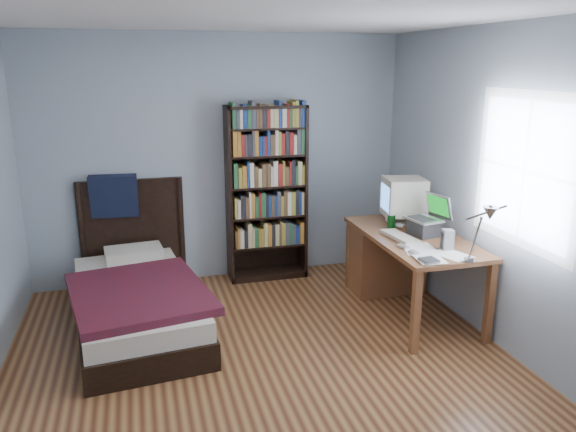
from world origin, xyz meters
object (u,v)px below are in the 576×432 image
object	(u,v)px
speaker	(448,240)
bookshelf	(267,194)
bed	(136,295)
keyboard	(400,237)
crt_monitor	(403,197)
laptop	(425,224)
desk_lamp	(487,219)
soda_can	(391,222)
desk	(392,255)

from	to	relation	value
speaker	bookshelf	size ratio (longest dim) A/B	0.09
bed	keyboard	bearing A→B (deg)	-11.50
crt_monitor	keyboard	bearing A→B (deg)	-117.49
crt_monitor	speaker	distance (m)	0.85
laptop	speaker	xyz separation A→B (m)	(-0.02, -0.41, -0.02)
laptop	bed	world-z (taller)	bed
desk_lamp	speaker	xyz separation A→B (m)	(0.10, 0.63, -0.35)
desk_lamp	soda_can	distance (m)	1.37
keyboard	bed	xyz separation A→B (m)	(-2.25, 0.46, -0.49)
laptop	desk	bearing A→B (deg)	102.95
keyboard	bed	distance (m)	2.35
desk	desk_lamp	world-z (taller)	desk_lamp
soda_can	bed	xyz separation A→B (m)	(-2.31, 0.16, -0.54)
bookshelf	bed	world-z (taller)	bookshelf
crt_monitor	desk_lamp	size ratio (longest dim) A/B	0.80
desk	laptop	size ratio (longest dim) A/B	4.08
speaker	bed	distance (m)	2.68
laptop	keyboard	distance (m)	0.27
keyboard	bookshelf	size ratio (longest dim) A/B	0.23
laptop	keyboard	xyz separation A→B (m)	(-0.25, -0.03, -0.09)
keyboard	speaker	bearing A→B (deg)	-65.39
desk_lamp	soda_can	bearing A→B (deg)	93.27
keyboard	crt_monitor	bearing A→B (deg)	55.60
bookshelf	bed	bearing A→B (deg)	-149.44
keyboard	speaker	distance (m)	0.45
desk	speaker	xyz separation A→B (m)	(0.07, -0.83, 0.40)
speaker	bookshelf	bearing A→B (deg)	135.64
crt_monitor	soda_can	bearing A→B (deg)	-139.18
laptop	speaker	distance (m)	0.41
desk	bed	distance (m)	2.41
laptop	desk_lamp	xyz separation A→B (m)	(-0.12, -1.05, 0.33)
soda_can	crt_monitor	bearing A→B (deg)	40.82
desk	speaker	world-z (taller)	speaker
laptop	soda_can	size ratio (longest dim) A/B	2.84
crt_monitor	soda_can	xyz separation A→B (m)	(-0.18, -0.16, -0.18)
desk_lamp	desk	bearing A→B (deg)	89.01
speaker	soda_can	distance (m)	0.70
bed	speaker	bearing A→B (deg)	-18.63
crt_monitor	laptop	world-z (taller)	crt_monitor
desk_lamp	bed	world-z (taller)	desk_lamp
keyboard	speaker	world-z (taller)	speaker
bed	desk	bearing A→B (deg)	-0.20
soda_can	bookshelf	world-z (taller)	bookshelf
crt_monitor	bed	xyz separation A→B (m)	(-2.49, -0.00, -0.72)
crt_monitor	bed	size ratio (longest dim) A/B	0.21
crt_monitor	desk_lamp	xyz separation A→B (m)	(-0.11, -1.47, 0.19)
desk_lamp	soda_can	xyz separation A→B (m)	(-0.08, 1.31, -0.37)
laptop	bed	bearing A→B (deg)	170.39
speaker	soda_can	world-z (taller)	speaker
speaker	bookshelf	distance (m)	1.99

